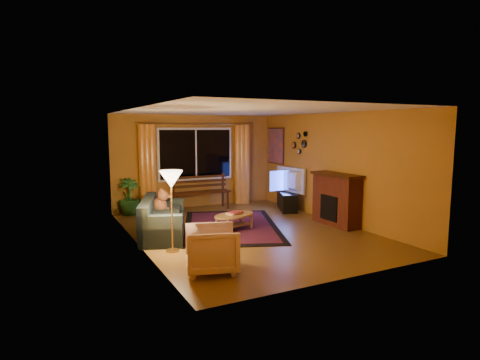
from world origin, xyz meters
name	(u,v)px	position (x,y,z in m)	size (l,w,h in m)	color
floor	(246,232)	(0.00, 0.00, -0.01)	(4.50, 6.00, 0.02)	brown
ceiling	(247,110)	(0.00, 0.00, 2.51)	(4.50, 6.00, 0.02)	white
wall_back	(195,161)	(0.00, 3.01, 1.25)	(4.50, 0.02, 2.50)	#BA7B29
wall_left	(136,178)	(-2.26, 0.00, 1.25)	(0.02, 6.00, 2.50)	#BA7B29
wall_right	(333,167)	(2.26, 0.00, 1.25)	(0.02, 6.00, 2.50)	#BA7B29
window	(196,154)	(0.00, 2.94, 1.45)	(2.00, 0.02, 1.30)	black
curtain_rod	(196,124)	(0.00, 2.90, 2.25)	(0.03, 0.03, 3.20)	#BF8C3F
curtain_left	(147,169)	(-1.35, 2.88, 1.12)	(0.36, 0.36, 2.24)	orange
curtain_right	(242,164)	(1.35, 2.88, 1.12)	(0.36, 0.36, 2.24)	orange
bench	(201,201)	(-0.03, 2.52, 0.23)	(1.55, 0.45, 0.46)	#351706
potted_plant	(129,197)	(-1.85, 2.75, 0.46)	(0.51, 0.51, 0.91)	#235B1E
sofa	(163,217)	(-1.66, 0.43, 0.38)	(0.80, 1.86, 0.75)	black
dog	(159,202)	(-1.61, 0.85, 0.62)	(0.33, 0.46, 0.50)	#9F5938
armchair	(212,247)	(-1.56, -1.86, 0.38)	(0.75, 0.70, 0.77)	beige
floor_lamp	(172,212)	(-1.80, -0.65, 0.71)	(0.24, 0.24, 1.42)	#BF8C3F
rug	(231,226)	(-0.11, 0.52, 0.01)	(2.01, 3.17, 0.02)	maroon
coffee_table	(234,222)	(-0.21, 0.15, 0.18)	(0.98, 0.98, 0.36)	#AA7F43
tv_console	(287,201)	(2.00, 1.51, 0.23)	(0.37, 1.12, 0.47)	black
television	(287,180)	(2.00, 1.51, 0.79)	(1.13, 0.15, 0.65)	black
fireplace	(336,201)	(2.05, -0.40, 0.55)	(0.40, 1.20, 1.10)	maroon
mirror_cluster	(299,142)	(2.21, 1.30, 1.80)	(0.06, 0.60, 0.56)	black
painting	(276,146)	(2.22, 2.45, 1.65)	(0.04, 0.76, 0.96)	#E04F16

